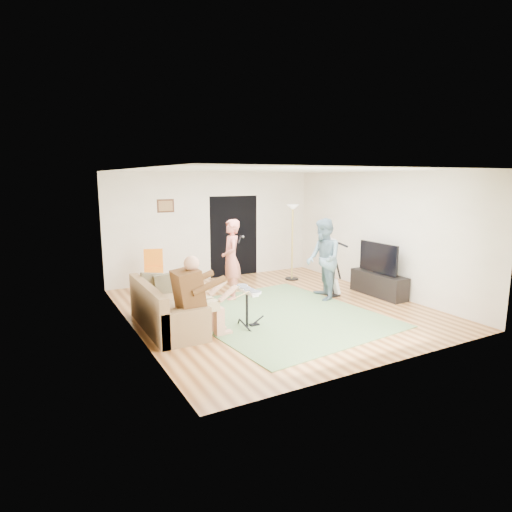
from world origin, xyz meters
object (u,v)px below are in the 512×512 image
(sofa, at_px, (163,313))
(dining_chair, at_px, (153,279))
(singer, at_px, (231,260))
(torchiere_lamp, at_px, (292,229))
(guitar_spare, at_px, (334,286))
(tv_cabinet, at_px, (379,284))
(guitarist, at_px, (323,259))
(drum_kit, at_px, (247,310))
(television, at_px, (378,258))

(sofa, height_order, dining_chair, dining_chair)
(sofa, height_order, singer, singer)
(sofa, height_order, torchiere_lamp, torchiere_lamp)
(sofa, relative_size, torchiere_lamp, 1.05)
(guitar_spare, bearing_deg, tv_cabinet, -24.65)
(singer, distance_m, guitarist, 1.94)
(sofa, bearing_deg, dining_chair, 78.88)
(tv_cabinet, bearing_deg, torchiere_lamp, 111.43)
(singer, distance_m, tv_cabinet, 3.29)
(sofa, distance_m, drum_kit, 1.44)
(dining_chair, bearing_deg, torchiere_lamp, 15.75)
(drum_kit, distance_m, tv_cabinet, 3.53)
(drum_kit, relative_size, guitar_spare, 0.86)
(guitarist, bearing_deg, dining_chair, -101.83)
(guitar_spare, bearing_deg, dining_chair, 150.66)
(singer, distance_m, guitar_spare, 2.33)
(singer, bearing_deg, drum_kit, -0.46)
(singer, relative_size, guitarist, 0.99)
(sofa, relative_size, tv_cabinet, 1.42)
(torchiere_lamp, bearing_deg, tv_cabinet, -68.57)
(sofa, bearing_deg, torchiere_lamp, 26.61)
(guitarist, relative_size, television, 1.61)
(guitar_spare, height_order, television, television)
(torchiere_lamp, height_order, tv_cabinet, torchiere_lamp)
(guitarist, height_order, tv_cabinet, guitarist)
(drum_kit, bearing_deg, dining_chair, 107.13)
(dining_chair, bearing_deg, sofa, -82.35)
(guitar_spare, bearing_deg, sofa, -176.91)
(singer, height_order, tv_cabinet, singer)
(drum_kit, height_order, torchiere_lamp, torchiere_lamp)
(guitar_spare, distance_m, television, 1.13)
(guitar_spare, xyz_separation_m, television, (0.85, -0.41, 0.61))
(television, bearing_deg, torchiere_lamp, 110.28)
(sofa, relative_size, singer, 1.17)
(guitarist, height_order, torchiere_lamp, torchiere_lamp)
(sofa, distance_m, guitar_spare, 3.89)
(sofa, xyz_separation_m, television, (4.74, -0.20, 0.58))
(drum_kit, distance_m, torchiere_lamp, 3.85)
(dining_chair, distance_m, television, 4.94)
(drum_kit, bearing_deg, sofa, 153.24)
(television, bearing_deg, guitarist, 163.39)
(tv_cabinet, height_order, television, television)
(guitarist, height_order, guitar_spare, guitarist)
(guitarist, bearing_deg, drum_kit, -49.16)
(singer, bearing_deg, tv_cabinet, 82.71)
(drum_kit, distance_m, guitar_spare, 2.74)
(torchiere_lamp, bearing_deg, guitarist, -102.74)
(singer, distance_m, television, 3.19)
(guitar_spare, height_order, tv_cabinet, guitar_spare)
(dining_chair, relative_size, television, 0.94)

